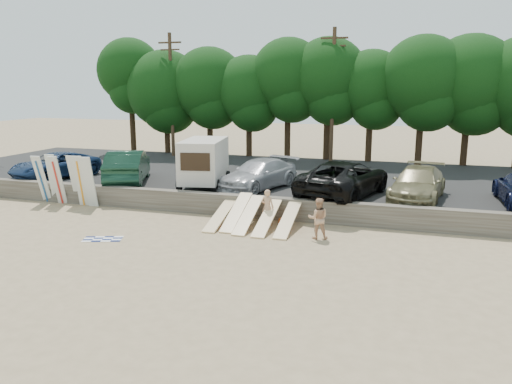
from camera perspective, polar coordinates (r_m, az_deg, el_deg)
ground at (r=20.44m, az=-4.18°, el=-4.84°), size 120.00×120.00×0.00m
seawall at (r=23.02m, az=-1.48°, el=-1.58°), size 44.00×0.50×1.00m
parking_lot at (r=30.10m, az=3.11°, el=1.36°), size 44.00×14.50×0.70m
treeline at (r=36.32m, az=6.61°, el=12.38°), size 33.63×6.44×8.94m
utility_poles at (r=34.58m, az=8.76°, el=11.10°), size 25.80×0.26×9.00m
box_trailer at (r=26.31m, az=-5.97°, el=3.61°), size 2.79×4.19×2.49m
car_0 at (r=31.13m, az=-21.99°, el=2.85°), size 3.88×5.64×1.43m
car_1 at (r=28.38m, az=-14.46°, el=2.88°), size 3.86×5.69×1.77m
car_2 at (r=25.79m, az=0.30°, el=2.04°), size 3.67×5.51×1.48m
car_3 at (r=24.43m, az=10.04°, el=1.57°), size 4.39×6.73×1.72m
car_4 at (r=24.37m, az=18.01°, el=0.89°), size 2.89×5.48×1.52m
surfboard_upright_0 at (r=27.69m, az=-23.29°, el=1.35°), size 0.57×0.86×2.50m
surfboard_upright_1 at (r=27.46m, az=-22.13°, el=1.42°), size 0.59×0.64×2.56m
surfboard_upright_2 at (r=27.03m, az=-21.73°, el=1.25°), size 0.61×0.83×2.52m
surfboard_upright_3 at (r=26.67m, az=-19.94°, el=1.28°), size 0.51×0.62×2.55m
surfboard_upright_4 at (r=26.31m, az=-19.42°, el=1.20°), size 0.55×0.56×2.57m
surfboard_upright_5 at (r=25.88m, az=-18.51°, el=1.08°), size 0.55×0.61×2.56m
surfboard_low_0 at (r=21.77m, az=-4.09°, el=-2.64°), size 0.56×2.92×0.83m
surfboard_low_1 at (r=21.62m, az=-2.25°, el=-2.30°), size 0.56×2.83×1.14m
surfboard_low_2 at (r=21.23m, az=-0.88°, el=-2.62°), size 0.56×2.84×1.10m
surfboard_low_3 at (r=20.99m, az=1.27°, el=-2.97°), size 0.56×2.88×0.97m
surfboard_low_4 at (r=20.85m, az=3.67°, el=-3.15°), size 0.56×2.89×0.94m
beachgoer_a at (r=21.53m, az=1.30°, el=-1.76°), size 0.59×0.40×1.58m
beachgoer_b at (r=19.78m, az=7.11°, el=-3.01°), size 0.91×0.78×1.64m
cooler at (r=21.97m, az=-1.98°, el=-3.17°), size 0.47×0.42×0.32m
gear_bag at (r=22.00m, az=3.11°, el=-3.29°), size 0.36×0.33×0.22m
beach_towel at (r=20.65m, az=-17.11°, el=-5.16°), size 1.91×1.91×0.00m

